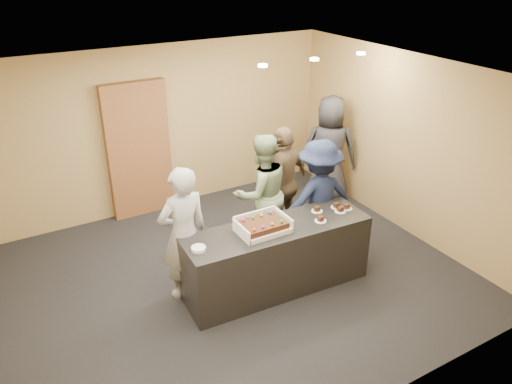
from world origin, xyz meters
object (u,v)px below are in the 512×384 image
Objects in this scene: storage_cabinet at (139,151)px; cake_box at (262,227)px; person_sage_man at (262,193)px; person_server_grey at (184,234)px; sheet_cake at (263,224)px; person_navy_man at (319,198)px; serving_counter at (277,258)px; plate_stack at (199,249)px; person_brown_extra at (284,183)px; person_dark_suit at (329,151)px.

storage_cabinet reaches higher than cake_box.
cake_box is 0.35× the size of person_sage_man.
cake_box is at bearing 60.89° from person_sage_man.
cake_box is 0.96m from person_server_grey.
sheet_cake is 0.30× the size of person_server_grey.
serving_counter is at bearing 31.34° from person_navy_man.
storage_cabinet is 4.19× the size of sheet_cake.
plate_stack is (-1.06, 0.01, 0.47)m from serving_counter.
person_brown_extra reaches higher than cake_box.
cake_box is at bearing -77.88° from storage_cabinet.
storage_cabinet is at bearing 14.81° from person_dark_suit.
cake_box is (0.61, -2.83, -0.16)m from storage_cabinet.
person_dark_suit reaches higher than serving_counter.
sheet_cake is 0.97m from person_server_grey.
serving_counter is at bearing 76.16° from person_dark_suit.
plate_stack is at bearing -94.91° from storage_cabinet.
cake_box is 0.36× the size of person_navy_man.
sheet_cake is at bearing -0.36° from plate_stack.
person_server_grey is (-0.85, 0.43, -0.06)m from cake_box.
person_dark_suit is at bearing 41.50° from serving_counter.
cake_box is 0.35× the size of person_server_grey.
sheet_cake is at bearing -177.08° from serving_counter.
serving_counter is at bearing -6.39° from cake_box.
sheet_cake is at bearing -90.84° from cake_box.
storage_cabinet reaches higher than person_sage_man.
person_dark_suit is at bearing -157.05° from person_sage_man.
serving_counter is 1.09× the size of storage_cabinet.
serving_counter is at bearing 32.20° from person_brown_extra.
person_dark_suit reaches higher than sheet_cake.
plate_stack is 0.45m from person_server_grey.
person_navy_man is (2.02, 0.00, -0.03)m from person_server_grey.
serving_counter is 1.37× the size of person_sage_man.
storage_cabinet is 1.17× the size of person_dark_suit.
person_server_grey is at bearing 6.36° from person_navy_man.
storage_cabinet reaches higher than serving_counter.
person_server_grey reaches higher than cake_box.
serving_counter is 1.28× the size of person_dark_suit.
plate_stack is 0.09× the size of person_dark_suit.
person_server_grey is 1.94m from person_brown_extra.
person_server_grey is 2.02m from person_navy_man.
person_server_grey is at bearing -2.91° from person_brown_extra.
person_dark_suit is (2.27, 1.62, -0.00)m from cake_box.
person_brown_extra is at bearing 47.16° from sheet_cake.
cake_box is at bearing 1.17° from plate_stack.
sheet_cake reaches higher than plate_stack.
person_navy_man is (1.17, 0.43, -0.09)m from cake_box.
storage_cabinet is 1.29× the size of person_navy_man.
person_navy_man is at bearing 84.83° from person_brown_extra.
storage_cabinet is at bearing 102.12° from cake_box.
person_navy_man is (1.78, -2.40, -0.25)m from storage_cabinet.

